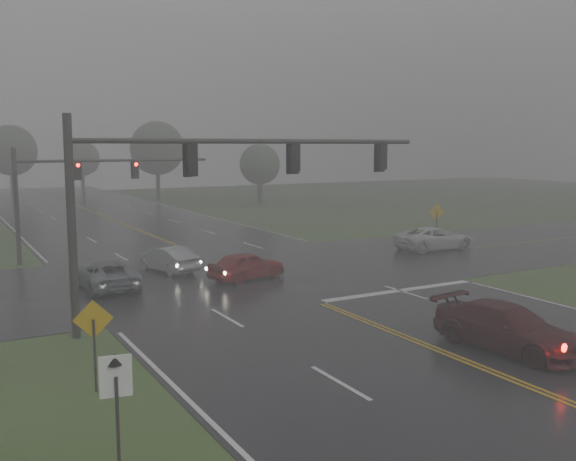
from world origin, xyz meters
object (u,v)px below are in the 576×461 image
signal_gantry_near (197,178)px  signal_gantry_far (80,181)px  car_grey (107,289)px  sedan_silver (167,272)px  sedan_red (247,279)px  pickup_white (434,250)px  sedan_maroon (506,350)px

signal_gantry_near → signal_gantry_far: bearing=94.0°
car_grey → signal_gantry_near: signal_gantry_near is taller
signal_gantry_far → sedan_silver: bearing=-62.8°
sedan_red → car_grey: sedan_red is taller
pickup_white → signal_gantry_far: bearing=72.2°
pickup_white → signal_gantry_far: signal_gantry_far is taller
sedan_maroon → signal_gantry_far: signal_gantry_far is taller
sedan_red → signal_gantry_far: size_ratio=0.36×
sedan_red → signal_gantry_far: signal_gantry_far is taller
car_grey → sedan_silver: bearing=-146.5°
sedan_maroon → car_grey: 18.39m
car_grey → pickup_white: (21.49, 1.12, 0.00)m
sedan_silver → car_grey: bearing=18.0°
car_grey → signal_gantry_near: size_ratio=0.33×
sedan_silver → signal_gantry_near: size_ratio=0.28×
sedan_silver → signal_gantry_near: bearing=62.5°
sedan_red → signal_gantry_near: size_ratio=0.28×
car_grey → pickup_white: bearing=-177.5°
sedan_silver → pickup_white: size_ratio=0.78×
sedan_maroon → car_grey: size_ratio=1.06×
sedan_maroon → car_grey: bearing=113.1°
pickup_white → signal_gantry_near: bearing=115.5°
car_grey → signal_gantry_far: 9.91m
car_grey → signal_gantry_near: 9.37m
signal_gantry_near → signal_gantry_far: (-1.12, 16.03, -0.88)m
sedan_red → signal_gantry_far: 12.60m
sedan_silver → signal_gantry_near: signal_gantry_near is taller
sedan_maroon → signal_gantry_far: 26.43m
sedan_maroon → car_grey: (-9.39, 15.81, 0.00)m
sedan_red → car_grey: bearing=65.4°
signal_gantry_far → pickup_white: bearing=-20.1°
sedan_silver → sedan_red: bearing=110.3°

